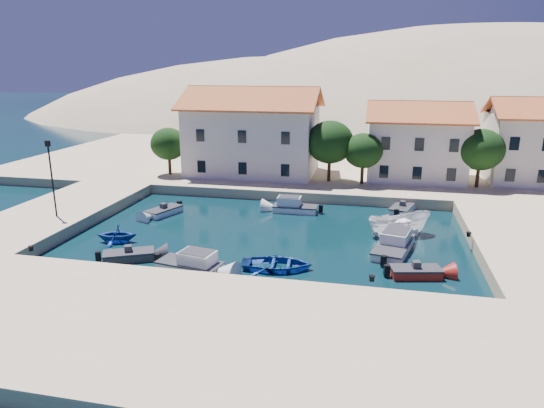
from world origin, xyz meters
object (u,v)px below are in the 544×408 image
(boat_east, at_px, (398,235))
(building_right, at_px, (535,140))
(building_left, at_px, (253,130))
(lamppost, at_px, (51,172))
(cabin_cruiser_east, at_px, (394,245))
(cabin_cruiser_south, at_px, (190,264))
(rowboat_south, at_px, (277,269))
(building_mid, at_px, (417,140))

(boat_east, bearing_deg, building_right, -63.16)
(building_left, distance_m, lamppost, 23.10)
(building_left, height_order, cabin_cruiser_east, building_left)
(cabin_cruiser_south, height_order, cabin_cruiser_east, same)
(rowboat_south, bearing_deg, building_right, -46.64)
(cabin_cruiser_south, relative_size, cabin_cruiser_east, 0.80)
(building_left, distance_m, building_mid, 18.04)
(cabin_cruiser_east, height_order, boat_east, cabin_cruiser_east)
(building_mid, xyz_separation_m, building_right, (12.00, 1.00, 0.25))
(rowboat_south, bearing_deg, boat_east, -49.89)
(building_mid, xyz_separation_m, cabin_cruiser_east, (-2.56, -20.55, -4.75))
(lamppost, height_order, boat_east, lamppost)
(building_left, height_order, rowboat_south, building_left)
(lamppost, bearing_deg, boat_east, 8.59)
(rowboat_south, height_order, cabin_cruiser_east, cabin_cruiser_east)
(lamppost, bearing_deg, cabin_cruiser_south, -23.07)
(cabin_cruiser_east, relative_size, boat_east, 1.10)
(building_mid, height_order, cabin_cruiser_south, building_mid)
(rowboat_south, height_order, boat_east, boat_east)
(cabin_cruiser_south, bearing_deg, building_mid, 70.43)
(cabin_cruiser_east, bearing_deg, rowboat_south, 135.95)
(cabin_cruiser_east, bearing_deg, building_right, -20.80)
(building_left, distance_m, rowboat_south, 26.32)
(building_right, xyz_separation_m, rowboat_south, (-22.11, -26.40, -5.47))
(building_left, distance_m, cabin_cruiser_south, 26.60)
(building_left, bearing_deg, boat_east, -44.91)
(building_mid, bearing_deg, boat_east, -97.07)
(lamppost, relative_size, cabin_cruiser_south, 1.37)
(building_mid, xyz_separation_m, rowboat_south, (-10.11, -25.40, -5.22))
(building_mid, distance_m, cabin_cruiser_south, 31.47)
(boat_east, bearing_deg, building_left, 20.20)
(building_mid, bearing_deg, lamppost, -144.55)
(building_left, bearing_deg, building_right, 3.81)
(building_mid, distance_m, building_right, 12.04)
(building_left, relative_size, lamppost, 2.36)
(building_left, bearing_deg, cabin_cruiser_east, -51.71)
(rowboat_south, distance_m, cabin_cruiser_east, 8.98)
(cabin_cruiser_south, bearing_deg, rowboat_south, 25.98)
(building_left, xyz_separation_m, boat_east, (15.91, -15.86, -5.94))
(cabin_cruiser_south, xyz_separation_m, rowboat_south, (5.49, 1.52, -0.48))
(lamppost, xyz_separation_m, boat_east, (27.41, 4.14, -4.75))
(lamppost, bearing_deg, cabin_cruiser_east, 0.95)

